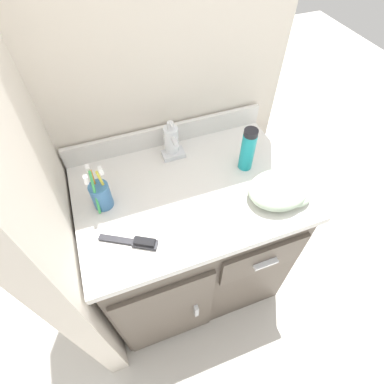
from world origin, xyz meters
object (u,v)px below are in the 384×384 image
object	(u,v)px
soap_dispenser	(172,140)
toothbrush_cup	(101,194)
hand_towel	(282,190)
shaving_cream_can	(248,150)
hairbrush	(136,242)

from	to	relation	value
soap_dispenser	toothbrush_cup	bearing A→B (deg)	-151.59
hand_towel	toothbrush_cup	bearing A→B (deg)	163.00
shaving_cream_can	hairbrush	bearing A→B (deg)	-158.30
shaving_cream_can	hand_towel	distance (m)	0.20
shaving_cream_can	hand_towel	bearing A→B (deg)	-74.57
soap_dispenser	shaving_cream_can	xyz separation A→B (m)	(0.24, -0.17, 0.02)
hairbrush	hand_towel	xyz separation A→B (m)	(0.53, 0.01, 0.03)
shaving_cream_can	hairbrush	world-z (taller)	shaving_cream_can
soap_dispenser	hand_towel	bearing A→B (deg)	-50.15
toothbrush_cup	hairbrush	size ratio (longest dim) A/B	1.10
toothbrush_cup	shaving_cream_can	xyz separation A→B (m)	(0.55, -0.00, 0.03)
shaving_cream_can	hairbrush	distance (m)	0.53
toothbrush_cup	hand_towel	xyz separation A→B (m)	(0.60, -0.18, -0.02)
shaving_cream_can	hairbrush	size ratio (longest dim) A/B	0.99
hairbrush	hand_towel	distance (m)	0.53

